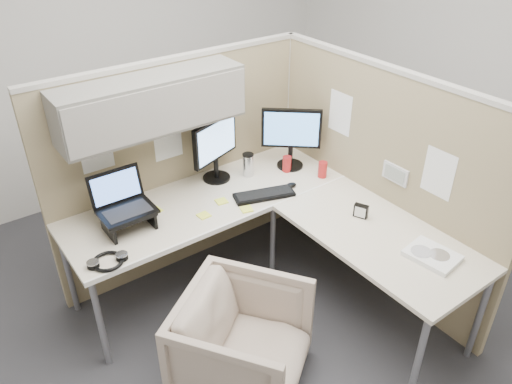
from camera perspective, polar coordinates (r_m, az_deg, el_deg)
ground at (r=3.61m, az=1.09°, el=-13.76°), size 4.50×4.50×0.00m
partition_back at (r=3.46m, az=-9.98°, el=5.95°), size 2.00×0.36×1.63m
partition_right at (r=3.58m, az=13.45°, el=1.39°), size 0.07×2.03×1.63m
desk at (r=3.30m, az=1.62°, el=-3.18°), size 2.00×1.98×0.73m
office_chair at (r=2.99m, az=-1.49°, el=-16.45°), size 0.93×0.92×0.71m
monitor_left at (r=3.55m, az=-4.68°, el=5.37°), size 0.43×0.20×0.47m
monitor_right at (r=3.72m, az=4.04°, el=6.68°), size 0.36×0.31×0.47m
laptop_station at (r=3.20m, az=-14.74°, el=-1.83°), size 0.34×0.29×0.35m
keyboard at (r=3.46m, az=0.94°, el=-0.33°), size 0.44×0.26×0.02m
mouse at (r=3.57m, az=4.01°, el=0.79°), size 0.09×0.06×0.03m
travel_mug at (r=3.67m, az=-0.91°, el=3.15°), size 0.08×0.08×0.18m
soda_can_green at (r=3.70m, az=7.61°, el=2.56°), size 0.07×0.07×0.12m
soda_can_silver at (r=3.75m, az=3.55°, el=3.22°), size 0.07×0.07×0.12m
sticky_note_b at (r=3.32m, az=-1.09°, el=-1.98°), size 0.09×0.09×0.01m
sticky_note_d at (r=3.41m, az=-3.97°, el=-1.06°), size 0.09×0.09×0.01m
sticky_note_a at (r=3.28m, az=-6.00°, el=-2.67°), size 0.08×0.08×0.01m
sticky_note_c at (r=3.38m, az=-11.43°, el=-2.08°), size 0.09×0.09×0.01m
headphones at (r=3.00m, az=-16.58°, el=-7.58°), size 0.23×0.21×0.03m
paper_stack at (r=3.09m, az=19.49°, el=-6.85°), size 0.26×0.31×0.03m
desk_clock at (r=3.30m, az=11.90°, el=-2.15°), size 0.07×0.10×0.09m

